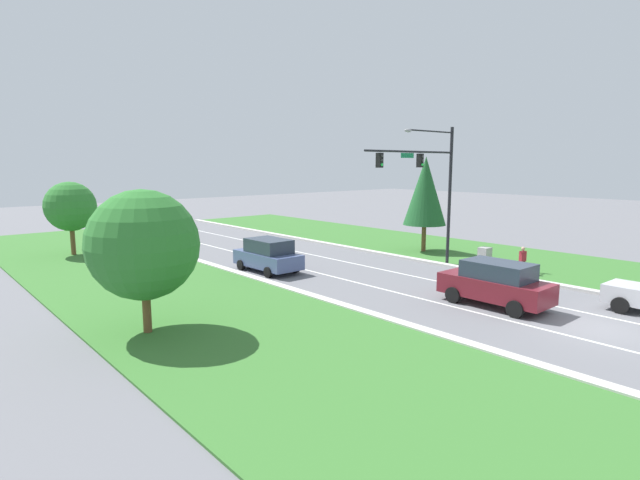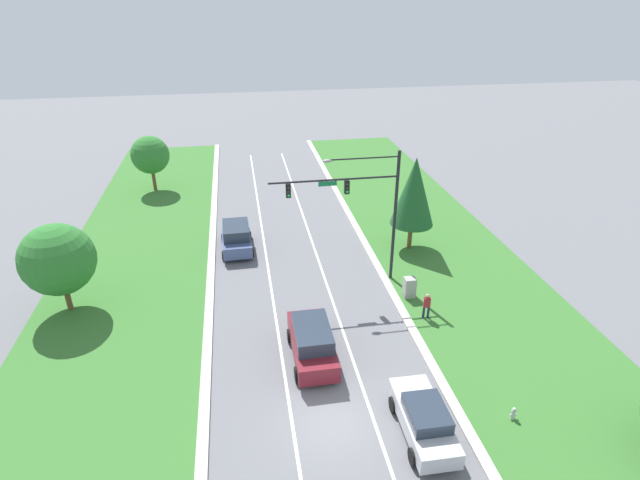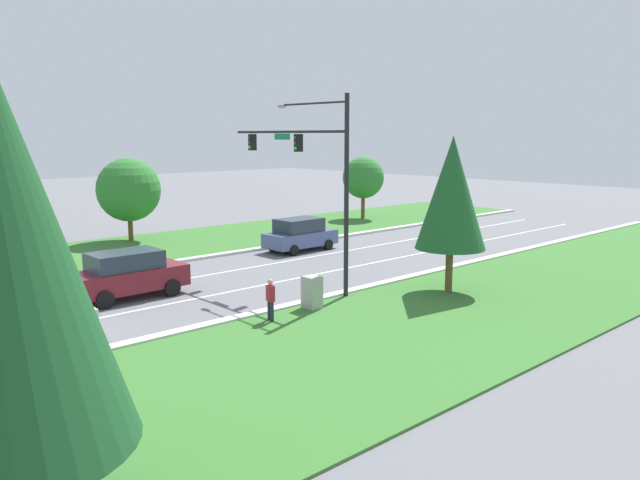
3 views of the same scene
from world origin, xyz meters
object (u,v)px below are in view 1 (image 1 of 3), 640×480
(oak_near_left_tree, at_px, (143,245))
(oak_far_left_tree, at_px, (70,207))
(burgundy_suv, at_px, (496,283))
(pedestrian, at_px, (523,260))
(conifer_near_right_tree, at_px, (425,191))
(traffic_signal_mast, at_px, (430,175))
(slate_blue_suv, at_px, (268,255))
(utility_cabinet, at_px, (484,259))

(oak_near_left_tree, height_order, oak_far_left_tree, oak_near_left_tree)
(burgundy_suv, height_order, pedestrian, burgundy_suv)
(conifer_near_right_tree, bearing_deg, traffic_signal_mast, -140.64)
(slate_blue_suv, relative_size, conifer_near_right_tree, 0.66)
(slate_blue_suv, relative_size, burgundy_suv, 0.93)
(traffic_signal_mast, distance_m, slate_blue_suv, 10.85)
(burgundy_suv, distance_m, oak_far_left_tree, 28.60)
(pedestrian, distance_m, oak_near_left_tree, 21.16)
(utility_cabinet, relative_size, oak_far_left_tree, 0.27)
(traffic_signal_mast, height_order, oak_near_left_tree, traffic_signal_mast)
(oak_far_left_tree, bearing_deg, burgundy_suv, -67.40)
(traffic_signal_mast, distance_m, oak_far_left_tree, 24.65)
(pedestrian, height_order, oak_far_left_tree, oak_far_left_tree)
(conifer_near_right_tree, relative_size, oak_near_left_tree, 1.26)
(slate_blue_suv, relative_size, oak_far_left_tree, 0.88)
(utility_cabinet, bearing_deg, slate_blue_suv, 141.28)
(pedestrian, bearing_deg, traffic_signal_mast, -43.66)
(slate_blue_suv, bearing_deg, utility_cabinet, -39.70)
(burgundy_suv, distance_m, oak_near_left_tree, 15.28)
(utility_cabinet, xyz_separation_m, conifer_near_right_tree, (2.15, 6.27, 3.80))
(traffic_signal_mast, bearing_deg, oak_near_left_tree, -179.05)
(burgundy_suv, bearing_deg, oak_far_left_tree, 112.43)
(slate_blue_suv, height_order, oak_far_left_tree, oak_far_left_tree)
(oak_far_left_tree, bearing_deg, traffic_signal_mast, -51.89)
(oak_near_left_tree, bearing_deg, burgundy_suv, -26.37)
(pedestrian, distance_m, conifer_near_right_tree, 9.47)
(slate_blue_suv, relative_size, pedestrian, 2.72)
(burgundy_suv, bearing_deg, conifer_near_right_tree, 50.45)
(slate_blue_suv, height_order, burgundy_suv, burgundy_suv)
(oak_near_left_tree, bearing_deg, oak_far_left_tree, 82.53)
(traffic_signal_mast, relative_size, burgundy_suv, 1.76)
(slate_blue_suv, relative_size, utility_cabinet, 3.31)
(traffic_signal_mast, xyz_separation_m, oak_near_left_tree, (-17.72, -0.29, -2.30))
(slate_blue_suv, bearing_deg, conifer_near_right_tree, -10.20)
(conifer_near_right_tree, xyz_separation_m, oak_far_left_tree, (-19.89, 15.42, -1.01))
(slate_blue_suv, distance_m, conifer_near_right_tree, 13.13)
(slate_blue_suv, xyz_separation_m, oak_near_left_tree, (-9.97, -6.21, 2.45))
(pedestrian, bearing_deg, oak_near_left_tree, 3.14)
(pedestrian, relative_size, oak_far_left_tree, 0.32)
(traffic_signal_mast, bearing_deg, slate_blue_suv, 142.65)
(utility_cabinet, distance_m, oak_far_left_tree, 28.16)
(pedestrian, relative_size, oak_near_left_tree, 0.31)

